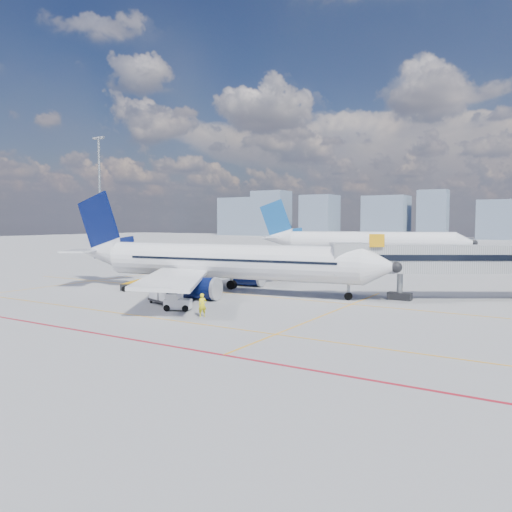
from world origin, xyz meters
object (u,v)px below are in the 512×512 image
(second_aircraft, at_px, (361,242))
(belt_loader, at_px, (142,285))
(cargo_dolly, at_px, (166,292))
(baggage_tug, at_px, (176,302))
(main_aircraft, at_px, (216,261))
(ramp_worker, at_px, (202,305))

(second_aircraft, relative_size, belt_loader, 7.15)
(second_aircraft, xyz_separation_m, belt_loader, (-3.65, -58.34, -2.59))
(second_aircraft, relative_size, cargo_dolly, 10.25)
(baggage_tug, bearing_deg, cargo_dolly, 122.08)
(cargo_dolly, distance_m, belt_loader, 9.40)
(second_aircraft, distance_m, cargo_dolly, 63.64)
(main_aircraft, height_order, baggage_tug, main_aircraft)
(belt_loader, bearing_deg, cargo_dolly, -57.50)
(main_aircraft, relative_size, second_aircraft, 0.89)
(cargo_dolly, distance_m, ramp_worker, 7.05)
(main_aircraft, bearing_deg, second_aircraft, 85.68)
(belt_loader, xyz_separation_m, ramp_worker, (14.26, -8.07, 0.29))
(baggage_tug, distance_m, cargo_dolly, 3.42)
(second_aircraft, bearing_deg, cargo_dolly, -103.35)
(second_aircraft, bearing_deg, belt_loader, -110.73)
(cargo_dolly, bearing_deg, baggage_tug, -13.46)
(main_aircraft, bearing_deg, baggage_tug, -78.66)
(baggage_tug, bearing_deg, main_aircraft, 84.52)
(baggage_tug, height_order, cargo_dolly, cargo_dolly)
(baggage_tug, relative_size, cargo_dolly, 0.61)
(baggage_tug, xyz_separation_m, ramp_worker, (3.56, -1.08, 0.19))
(cargo_dolly, height_order, belt_loader, belt_loader)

